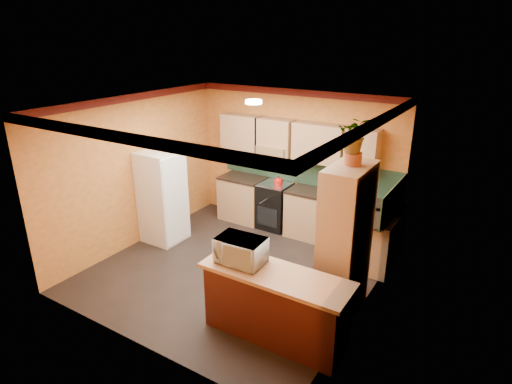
{
  "coord_description": "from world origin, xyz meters",
  "views": [
    {
      "loc": [
        3.54,
        -5.02,
        3.66
      ],
      "look_at": [
        0.14,
        0.45,
        1.25
      ],
      "focal_mm": 30.0,
      "sensor_mm": 36.0,
      "label": 1
    }
  ],
  "objects_px": {
    "base_cabinets_back": "(303,213)",
    "pantry": "(345,241)",
    "microwave": "(241,250)",
    "fridge": "(162,197)",
    "breakfast_bar": "(275,307)",
    "stove": "(275,206)"
  },
  "relations": [
    {
      "from": "stove",
      "to": "pantry",
      "type": "height_order",
      "value": "pantry"
    },
    {
      "from": "breakfast_bar",
      "to": "microwave",
      "type": "xyz_separation_m",
      "value": [
        -0.51,
        0.0,
        0.66
      ]
    },
    {
      "from": "base_cabinets_back",
      "to": "pantry",
      "type": "distance_m",
      "value": 2.46
    },
    {
      "from": "stove",
      "to": "pantry",
      "type": "distance_m",
      "value": 2.88
    },
    {
      "from": "breakfast_bar",
      "to": "pantry",
      "type": "bearing_deg",
      "value": 64.58
    },
    {
      "from": "base_cabinets_back",
      "to": "breakfast_bar",
      "type": "xyz_separation_m",
      "value": [
        1.0,
        -2.88,
        0.0
      ]
    },
    {
      "from": "pantry",
      "to": "breakfast_bar",
      "type": "height_order",
      "value": "pantry"
    },
    {
      "from": "pantry",
      "to": "base_cabinets_back",
      "type": "bearing_deg",
      "value": 128.76
    },
    {
      "from": "fridge",
      "to": "breakfast_bar",
      "type": "relative_size",
      "value": 0.94
    },
    {
      "from": "microwave",
      "to": "fridge",
      "type": "bearing_deg",
      "value": 150.09
    },
    {
      "from": "fridge",
      "to": "microwave",
      "type": "bearing_deg",
      "value": -26.9
    },
    {
      "from": "stove",
      "to": "fridge",
      "type": "distance_m",
      "value": 2.19
    },
    {
      "from": "stove",
      "to": "pantry",
      "type": "xyz_separation_m",
      "value": [
        2.11,
        -1.86,
        0.59
      ]
    },
    {
      "from": "fridge",
      "to": "breakfast_bar",
      "type": "distance_m",
      "value": 3.41
    },
    {
      "from": "base_cabinets_back",
      "to": "fridge",
      "type": "height_order",
      "value": "fridge"
    },
    {
      "from": "stove",
      "to": "breakfast_bar",
      "type": "height_order",
      "value": "stove"
    },
    {
      "from": "base_cabinets_back",
      "to": "pantry",
      "type": "height_order",
      "value": "pantry"
    },
    {
      "from": "stove",
      "to": "microwave",
      "type": "xyz_separation_m",
      "value": [
        1.12,
        -2.88,
        0.64
      ]
    },
    {
      "from": "pantry",
      "to": "microwave",
      "type": "relative_size",
      "value": 3.48
    },
    {
      "from": "stove",
      "to": "pantry",
      "type": "bearing_deg",
      "value": -41.26
    },
    {
      "from": "fridge",
      "to": "microwave",
      "type": "relative_size",
      "value": 2.82
    },
    {
      "from": "pantry",
      "to": "microwave",
      "type": "distance_m",
      "value": 1.43
    }
  ]
}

